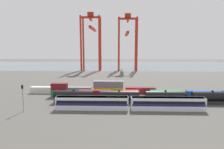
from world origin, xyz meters
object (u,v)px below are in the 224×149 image
Objects in this scene: passenger_train at (130,103)px; gantry_crane_central at (127,37)px; shipping_container_3 at (130,94)px; shipping_container_5 at (203,94)px; signal_mast at (23,94)px; gantry_crane_west at (91,35)px; shipping_container_8 at (77,90)px; freight_tank_row at (165,97)px.

gantry_crane_central is at bearing 87.72° from passenger_train.
shipping_container_3 and shipping_container_5 have the same top height.
gantry_crane_central is at bearing 72.27° from signal_mast.
passenger_train is at bearing -92.28° from gantry_crane_central.
gantry_crane_west is (-27.30, 93.19, 27.87)m from shipping_container_3.
freight_tank_row is at bearing -22.59° from shipping_container_8.
gantry_crane_central is at bearing 88.07° from shipping_container_3.
signal_mast is at bearing -114.74° from shipping_container_8.
gantry_crane_central reaches higher than signal_mast.
signal_mast is 113.85m from gantry_crane_west.
signal_mast is 0.65× the size of shipping_container_8.
gantry_crane_west reaches higher than gantry_crane_central.
shipping_container_5 is at bearing 27.22° from freight_tank_row.
shipping_container_5 is (59.83, 17.97, -3.82)m from signal_mast.
freight_tank_row is at bearing -152.78° from shipping_container_5.
shipping_container_5 is (27.26, 0.00, 0.00)m from shipping_container_3.
shipping_container_3 is 101.03m from gantry_crane_west.
shipping_container_5 is at bearing 28.31° from passenger_train.
shipping_container_3 is 0.13× the size of gantry_crane_central.
shipping_container_3 is at bearing 85.62° from passenger_train.
passenger_train is 3.70× the size of shipping_container_5.
passenger_train is 0.59× the size of freight_tank_row.
signal_mast reaches higher than shipping_container_5.
shipping_container_5 is 49.32m from shipping_container_8.
signal_mast is 0.17× the size of gantry_crane_west.
signal_mast is 37.39m from shipping_container_3.
gantry_crane_west reaches higher than freight_tank_row.
shipping_container_5 is 100.37m from gantry_crane_central.
shipping_container_8 is (-49.01, 5.51, 0.00)m from shipping_container_5.
gantry_crane_west is (5.27, 111.16, 24.05)m from signal_mast.
shipping_container_5 is at bearing 16.71° from signal_mast.
freight_tank_row reaches higher than shipping_container_5.
shipping_container_8 is at bearing 165.78° from shipping_container_3.
gantry_crane_west is (-5.55, 87.68, 27.87)m from shipping_container_8.
shipping_container_8 is (-20.58, 20.83, -0.84)m from passenger_train.
shipping_container_3 is 22.44m from shipping_container_8.
freight_tank_row is 1.63× the size of gantry_crane_central.
signal_mast reaches higher than shipping_container_3.
shipping_container_3 and shipping_container_8 have the same top height.
signal_mast reaches higher than shipping_container_8.
signal_mast is 119.48m from gantry_crane_central.
gantry_crane_west is at bearing 103.54° from passenger_train.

